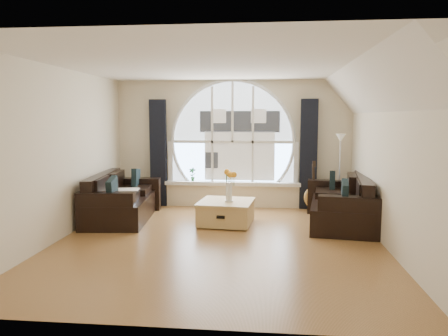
# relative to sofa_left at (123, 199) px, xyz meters

# --- Properties ---
(ground) EXTENTS (5.00, 5.50, 0.01)m
(ground) POSITION_rel_sofa_left_xyz_m (1.96, -1.30, -0.40)
(ground) COLOR brown
(ground) RESTS_ON ground
(ceiling) EXTENTS (5.00, 5.50, 0.01)m
(ceiling) POSITION_rel_sofa_left_xyz_m (1.96, -1.30, 2.30)
(ceiling) COLOR silver
(ceiling) RESTS_ON ground
(wall_back) EXTENTS (5.00, 0.01, 2.70)m
(wall_back) POSITION_rel_sofa_left_xyz_m (1.96, 1.45, 0.95)
(wall_back) COLOR beige
(wall_back) RESTS_ON ground
(wall_front) EXTENTS (5.00, 0.01, 2.70)m
(wall_front) POSITION_rel_sofa_left_xyz_m (1.96, -4.05, 0.95)
(wall_front) COLOR beige
(wall_front) RESTS_ON ground
(wall_left) EXTENTS (0.01, 5.50, 2.70)m
(wall_left) POSITION_rel_sofa_left_xyz_m (-0.54, -1.30, 0.95)
(wall_left) COLOR beige
(wall_left) RESTS_ON ground
(wall_right) EXTENTS (0.01, 5.50, 2.70)m
(wall_right) POSITION_rel_sofa_left_xyz_m (4.46, -1.30, 0.95)
(wall_right) COLOR beige
(wall_right) RESTS_ON ground
(attic_slope) EXTENTS (0.92, 5.50, 0.72)m
(attic_slope) POSITION_rel_sofa_left_xyz_m (4.16, -1.30, 1.95)
(attic_slope) COLOR silver
(attic_slope) RESTS_ON ground
(arched_window) EXTENTS (2.60, 0.06, 2.15)m
(arched_window) POSITION_rel_sofa_left_xyz_m (1.96, 1.42, 1.23)
(arched_window) COLOR silver
(arched_window) RESTS_ON wall_back
(window_sill) EXTENTS (2.90, 0.22, 0.08)m
(window_sill) POSITION_rel_sofa_left_xyz_m (1.96, 1.35, 0.11)
(window_sill) COLOR white
(window_sill) RESTS_ON wall_back
(window_frame) EXTENTS (2.76, 0.08, 2.15)m
(window_frame) POSITION_rel_sofa_left_xyz_m (1.96, 1.39, 1.23)
(window_frame) COLOR white
(window_frame) RESTS_ON wall_back
(neighbor_house) EXTENTS (1.70, 0.02, 1.50)m
(neighbor_house) POSITION_rel_sofa_left_xyz_m (2.11, 1.41, 1.10)
(neighbor_house) COLOR silver
(neighbor_house) RESTS_ON wall_back
(curtain_left) EXTENTS (0.35, 0.12, 2.30)m
(curtain_left) POSITION_rel_sofa_left_xyz_m (0.36, 1.33, 0.75)
(curtain_left) COLOR black
(curtain_left) RESTS_ON ground
(curtain_right) EXTENTS (0.35, 0.12, 2.30)m
(curtain_right) POSITION_rel_sofa_left_xyz_m (3.56, 1.33, 0.75)
(curtain_right) COLOR black
(curtain_right) RESTS_ON ground
(sofa_left) EXTENTS (1.15, 2.02, 0.86)m
(sofa_left) POSITION_rel_sofa_left_xyz_m (0.00, 0.00, 0.00)
(sofa_left) COLOR black
(sofa_left) RESTS_ON ground
(sofa_right) EXTENTS (1.25, 2.09, 0.88)m
(sofa_right) POSITION_rel_sofa_left_xyz_m (4.01, -0.01, 0.00)
(sofa_right) COLOR black
(sofa_right) RESTS_ON ground
(coffee_chest) EXTENTS (1.04, 1.04, 0.46)m
(coffee_chest) POSITION_rel_sofa_left_xyz_m (1.97, -0.15, -0.17)
(coffee_chest) COLOR tan
(coffee_chest) RESTS_ON ground
(throw_blanket) EXTENTS (0.63, 0.63, 0.10)m
(throw_blanket) POSITION_rel_sofa_left_xyz_m (0.02, -0.05, 0.10)
(throw_blanket) COLOR silver
(throw_blanket) RESTS_ON sofa_left
(vase_flowers) EXTENTS (0.24, 0.24, 0.70)m
(vase_flowers) POSITION_rel_sofa_left_xyz_m (2.03, -0.22, 0.41)
(vase_flowers) COLOR white
(vase_flowers) RESTS_ON coffee_chest
(floor_lamp) EXTENTS (0.24, 0.24, 1.60)m
(floor_lamp) POSITION_rel_sofa_left_xyz_m (4.13, 0.92, 0.40)
(floor_lamp) COLOR #B2B2B2
(floor_lamp) RESTS_ON ground
(guitar) EXTENTS (0.38, 0.28, 1.06)m
(guitar) POSITION_rel_sofa_left_xyz_m (3.63, 1.00, 0.13)
(guitar) COLOR olive
(guitar) RESTS_ON ground
(potted_plant) EXTENTS (0.17, 0.13, 0.29)m
(potted_plant) POSITION_rel_sofa_left_xyz_m (1.09, 1.35, 0.30)
(potted_plant) COLOR #1E6023
(potted_plant) RESTS_ON window_sill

